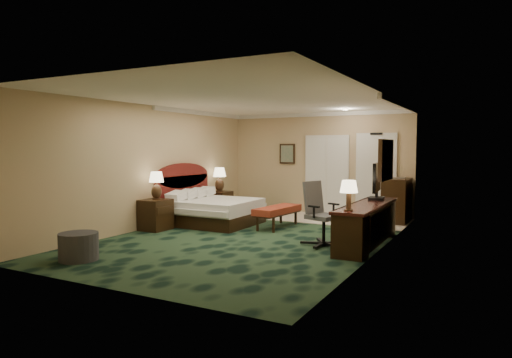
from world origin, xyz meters
The scene contains 25 objects.
floor centered at (0.00, 0.00, 0.00)m, with size 5.00×7.50×0.00m, color black.
ceiling centered at (0.00, 0.00, 2.70)m, with size 5.00×7.50×0.00m, color white.
wall_back centered at (0.00, 3.75, 1.35)m, with size 5.00×0.00×2.70m, color tan.
wall_front centered at (0.00, -3.75, 1.35)m, with size 5.00×0.00×2.70m, color tan.
wall_left centered at (-2.50, 0.00, 1.35)m, with size 0.00×7.50×2.70m, color tan.
wall_right centered at (2.50, 0.00, 1.35)m, with size 0.00×7.50×2.70m, color tan.
crown_molding centered at (0.00, 0.00, 2.65)m, with size 5.00×7.50×0.10m, color silver, non-canonical shape.
tile_patch centered at (0.90, 2.90, 0.01)m, with size 3.20×1.70×0.01m, color beige.
headboard centered at (-2.44, 1.00, 0.70)m, with size 0.12×2.00×1.40m, color #531115, non-canonical shape.
entry_door centered at (1.55, 3.72, 1.05)m, with size 1.02×0.06×2.18m, color silver.
closet_doors centered at (0.25, 3.71, 1.05)m, with size 1.20×0.06×2.10m, color silver.
wall_art centered at (-0.90, 3.71, 1.60)m, with size 0.45×0.06×0.55m, color #486A5A.
wall_mirror centered at (2.46, 0.60, 1.55)m, with size 0.05×0.95×0.75m, color white.
bed centered at (-1.49, 0.95, 0.29)m, with size 1.81×1.68×0.58m, color silver.
nightstand_near centered at (-2.22, -0.27, 0.33)m, with size 0.53×0.60×0.66m, color black.
nightstand_far centered at (-2.24, 2.36, 0.30)m, with size 0.48×0.55×0.60m, color black.
lamp_near centered at (-2.20, -0.24, 0.96)m, with size 0.32×0.32×0.60m, color #311D12, non-canonical shape.
lamp_far centered at (-2.23, 2.32, 0.92)m, with size 0.34×0.34×0.64m, color #311D12, non-canonical shape.
bed_bench centered at (-0.02, 1.23, 0.23)m, with size 0.48×1.38×0.47m, color maroon.
ottoman centered at (-1.54, -2.89, 0.22)m, with size 0.61×0.61×0.43m, color #2F2F33.
desk centered at (2.20, 0.35, 0.38)m, with size 0.57×2.62×0.76m, color black.
tv centered at (2.19, 1.08, 1.12)m, with size 0.08×0.93×0.72m, color black.
desk_lamp centered at (2.17, -0.72, 1.01)m, with size 0.29×0.29×0.51m, color #311D12, non-canonical shape.
desk_chair centered at (1.52, -0.07, 0.58)m, with size 0.68×0.63×1.16m, color #4C4D52, non-canonical shape.
minibar centered at (2.18, 3.20, 0.52)m, with size 0.55×0.99×1.04m, color black.
Camera 1 is at (4.27, -7.84, 1.78)m, focal length 32.00 mm.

